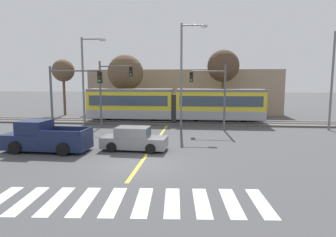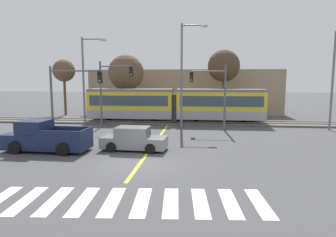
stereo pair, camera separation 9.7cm
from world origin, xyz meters
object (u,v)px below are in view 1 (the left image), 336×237
traffic_light_mid_left (69,90)px  bare_tree_far_west (63,71)px  pickup_truck (45,138)px  traffic_light_far_right (213,88)px  street_lamp_west (85,76)px  bare_tree_west (126,73)px  street_lamp_east (334,75)px  traffic_light_far_left (111,85)px  sedan_crossing (134,139)px  street_lamp_centre (184,70)px  light_rail_tram (175,104)px  bare_tree_east (223,66)px

traffic_light_mid_left → bare_tree_far_west: (-7.26, 14.67, 1.90)m
pickup_truck → traffic_light_far_right: (10.97, 9.29, 2.96)m
street_lamp_west → bare_tree_west: (2.42, 6.66, 0.46)m
street_lamp_east → traffic_light_far_left: bearing=-178.6°
sedan_crossing → street_lamp_west: 12.94m
street_lamp_east → traffic_light_far_right: bearing=-173.8°
pickup_truck → street_lamp_centre: street_lamp_centre is taller
street_lamp_centre → bare_tree_far_west: street_lamp_centre is taller
sedan_crossing → traffic_light_far_left: 10.55m
sedan_crossing → bare_tree_far_west: 23.23m
traffic_light_far_right → pickup_truck: bearing=-139.7°
street_lamp_centre → bare_tree_west: size_ratio=1.29×
traffic_light_mid_left → street_lamp_east: bearing=14.6°
light_rail_tram → bare_tree_east: size_ratio=2.29×
sedan_crossing → bare_tree_east: (6.99, 17.42, 5.47)m
street_lamp_centre → street_lamp_east: size_ratio=1.10×
sedan_crossing → traffic_light_mid_left: 7.70m
bare_tree_west → bare_tree_far_west: bearing=168.3°
sedan_crossing → traffic_light_far_left: bearing=114.8°
sedan_crossing → street_lamp_east: bearing=30.5°
sedan_crossing → bare_tree_east: bare_tree_east is taller
street_lamp_east → bare_tree_far_west: 30.73m
sedan_crossing → traffic_light_far_right: bearing=57.3°
bare_tree_far_west → bare_tree_west: size_ratio=0.95×
sedan_crossing → bare_tree_west: size_ratio=0.57×
sedan_crossing → bare_tree_far_west: (-13.21, 18.44, 4.99)m
sedan_crossing → bare_tree_west: bearing=105.5°
traffic_light_mid_left → traffic_light_far_left: traffic_light_far_left is taller
bare_tree_far_west → traffic_light_far_left: bearing=-46.1°
light_rail_tram → sedan_crossing: (-1.62, -12.71, -1.35)m
street_lamp_east → bare_tree_far_west: bearing=163.2°
traffic_light_mid_left → bare_tree_east: bare_tree_east is taller
light_rail_tram → traffic_light_far_right: (3.77, -4.34, 1.75)m
traffic_light_far_left → light_rail_tram: bearing=32.1°
street_lamp_centre → traffic_light_far_right: bearing=-23.5°
sedan_crossing → bare_tree_west: 17.92m
street_lamp_west → street_lamp_centre: bearing=-2.7°
traffic_light_far_right → street_lamp_west: street_lamp_west is taller
street_lamp_centre → traffic_light_far_left: bearing=-176.1°
traffic_light_mid_left → light_rail_tram: bearing=49.7°
traffic_light_far_right → traffic_light_far_left: size_ratio=0.93×
traffic_light_far_right → traffic_light_far_left: (-9.57, 0.70, 0.31)m
sedan_crossing → pickup_truck: bearing=-170.7°
light_rail_tram → pickup_truck: bearing=-117.9°
bare_tree_east → traffic_light_mid_left: bearing=-133.5°
street_lamp_west → bare_tree_far_west: size_ratio=1.21×
light_rail_tram → sedan_crossing: size_ratio=4.30×
street_lamp_west → bare_tree_far_west: street_lamp_west is taller
bare_tree_east → light_rail_tram: bearing=-138.8°
sedan_crossing → bare_tree_far_west: bearing=125.6°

